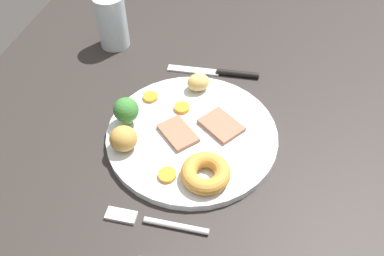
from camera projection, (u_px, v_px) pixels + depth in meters
The scene contains 14 objects.
dining_table at pixel (172, 151), 67.65cm from camera, with size 120.00×84.00×3.60cm, color #2B2623.
dinner_plate at pixel (192, 135), 66.87cm from camera, with size 29.15×29.15×1.40cm, color white.
meat_slice_main at pixel (221, 125), 66.87cm from camera, with size 6.89×5.15×0.80cm, color #9E664C.
meat_slice_under at pixel (178, 133), 65.63cm from camera, with size 6.80×4.46×0.80cm, color #9E664C.
yorkshire_pudding at pixel (206, 173), 59.01cm from camera, with size 7.66×7.66×2.51cm, color #C68938.
roast_potato_left at pixel (123, 139), 62.55cm from camera, with size 4.53×4.32×4.22cm, color #BC8C42.
roast_potato_right at pixel (198, 82), 72.57cm from camera, with size 4.20×3.45×3.29cm, color #D8B260.
carrot_coin_front at pixel (150, 97), 71.81cm from camera, with size 2.75×2.75×0.62cm, color orange.
carrot_coin_back at pixel (184, 108), 69.77cm from camera, with size 2.75×2.75×0.69cm, color orange.
carrot_coin_side at pixel (167, 175), 59.90cm from camera, with size 2.84×2.84×0.64cm, color orange.
broccoli_floret at pixel (126, 110), 65.54cm from camera, with size 4.32×4.32×5.30cm.
fork at pixel (153, 221), 56.01cm from camera, with size 2.04×15.26×0.90cm.
knife at pixel (221, 72), 78.56cm from camera, with size 2.45×18.55×1.20cm.
water_glass at pixel (112, 21), 81.73cm from camera, with size 6.36×6.36×11.30cm, color silver.
Camera 1 is at (-41.01, -12.70, 54.34)cm, focal length 36.52 mm.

